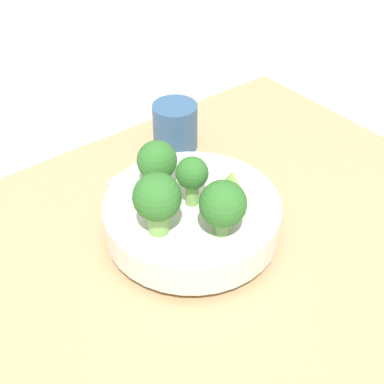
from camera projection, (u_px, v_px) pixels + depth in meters
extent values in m
plane|color=silver|center=(182.00, 270.00, 0.82)|extent=(6.00, 6.00, 0.00)
cube|color=tan|center=(182.00, 261.00, 0.81)|extent=(1.00, 0.68, 0.04)
cylinder|color=silver|center=(192.00, 232.00, 0.82)|extent=(0.12, 0.12, 0.01)
cylinder|color=silver|center=(192.00, 216.00, 0.80)|extent=(0.26, 0.26, 0.05)
cylinder|color=#7AB256|center=(157.00, 219.00, 0.73)|extent=(0.03, 0.03, 0.04)
sphere|color=#2D6B28|center=(156.00, 196.00, 0.70)|extent=(0.07, 0.07, 0.07)
cylinder|color=#609347|center=(222.00, 225.00, 0.72)|extent=(0.02, 0.02, 0.03)
sphere|color=#2D6B28|center=(223.00, 204.00, 0.70)|extent=(0.06, 0.06, 0.06)
cylinder|color=#7AB256|center=(192.00, 193.00, 0.77)|extent=(0.02, 0.02, 0.04)
sphere|color=#2D6B28|center=(192.00, 173.00, 0.75)|extent=(0.05, 0.05, 0.05)
cylinder|color=#6BA34C|center=(158.00, 178.00, 0.81)|extent=(0.02, 0.02, 0.02)
sphere|color=#2D6B28|center=(157.00, 161.00, 0.79)|extent=(0.06, 0.06, 0.06)
cylinder|color=#6BA34C|center=(230.00, 204.00, 0.76)|extent=(0.03, 0.03, 0.03)
cone|color=#93B751|center=(231.00, 184.00, 0.74)|extent=(0.04, 0.04, 0.04)
cylinder|color=#33567F|center=(175.00, 126.00, 0.99)|extent=(0.08, 0.08, 0.09)
cube|color=#B2B2B7|center=(145.00, 160.00, 0.97)|extent=(0.19, 0.06, 0.01)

